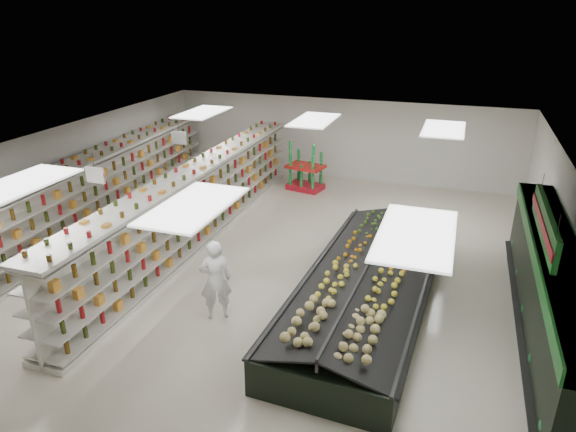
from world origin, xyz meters
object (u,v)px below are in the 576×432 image
(gondola_left, at_px, (94,195))
(shopper_background, at_px, (244,173))
(soda_endcap, at_px, (306,168))
(shopper_main, at_px, (215,280))
(gondola_center, at_px, (197,207))
(produce_island, at_px, (368,285))

(gondola_left, xyz_separation_m, shopper_background, (3.34, 4.03, -0.13))
(soda_endcap, height_order, shopper_background, shopper_background)
(shopper_main, height_order, shopper_background, shopper_main)
(gondola_left, bearing_deg, shopper_background, 47.53)
(gondola_left, relative_size, gondola_center, 1.03)
(produce_island, relative_size, soda_endcap, 4.54)
(gondola_center, bearing_deg, shopper_background, 92.20)
(gondola_center, xyz_separation_m, produce_island, (5.50, -2.03, -0.51))
(gondola_center, bearing_deg, shopper_main, -57.01)
(gondola_left, height_order, gondola_center, gondola_left)
(soda_endcap, height_order, shopper_main, shopper_main)
(gondola_center, height_order, soda_endcap, gondola_center)
(gondola_left, distance_m, produce_island, 9.20)
(gondola_left, bearing_deg, soda_endcap, 43.94)
(gondola_center, relative_size, shopper_background, 7.01)
(gondola_left, height_order, shopper_main, gondola_left)
(gondola_center, height_order, shopper_main, gondola_center)
(gondola_left, height_order, soda_endcap, gondola_left)
(shopper_background, bearing_deg, soda_endcap, -55.12)
(gondola_center, relative_size, soda_endcap, 7.53)
(gondola_left, height_order, produce_island, gondola_left)
(produce_island, bearing_deg, soda_endcap, 117.05)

